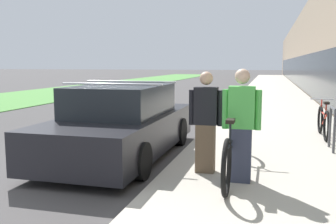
% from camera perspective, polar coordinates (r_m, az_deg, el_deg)
% --- Properties ---
extents(sidewalk_slab, '(3.62, 70.00, 0.12)m').
position_cam_1_polar(sidewalk_slab, '(24.45, 15.63, 2.99)').
color(sidewalk_slab, '#BCB5A5').
rests_on(sidewalk_slab, ground).
extents(lawn_strip, '(6.21, 70.00, 0.03)m').
position_cam_1_polar(lawn_strip, '(31.16, -9.01, 3.97)').
color(lawn_strip, '#518E42').
rests_on(lawn_strip, ground).
extents(tandem_bicycle, '(0.52, 2.91, 0.95)m').
position_cam_1_polar(tandem_bicycle, '(5.86, 10.05, -5.38)').
color(tandem_bicycle, black).
rests_on(tandem_bicycle, sidewalk_slab).
extents(person_rider, '(0.55, 0.21, 1.61)m').
position_cam_1_polar(person_rider, '(5.41, 11.10, -2.06)').
color(person_rider, '#33384C').
rests_on(person_rider, sidewalk_slab).
extents(person_bystander, '(0.53, 0.21, 1.57)m').
position_cam_1_polar(person_bystander, '(5.80, 5.77, -1.56)').
color(person_bystander, brown).
rests_on(person_bystander, sidewalk_slab).
extents(bike_rack_hoop, '(0.05, 0.60, 0.84)m').
position_cam_1_polar(bike_rack_hoop, '(7.97, 23.77, -1.72)').
color(bike_rack_hoop, '#4C4C51').
rests_on(bike_rack_hoop, sidewalk_slab).
extents(cruiser_bike_nearest, '(0.52, 1.70, 0.86)m').
position_cam_1_polar(cruiser_bike_nearest, '(9.32, 22.58, -1.35)').
color(cruiser_bike_nearest, black).
rests_on(cruiser_bike_nearest, sidewalk_slab).
extents(parked_sedan_curbside, '(1.93, 4.41, 1.46)m').
position_cam_1_polar(parked_sedan_curbside, '(7.31, -7.05, -1.85)').
color(parked_sedan_curbside, black).
rests_on(parked_sedan_curbside, ground).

